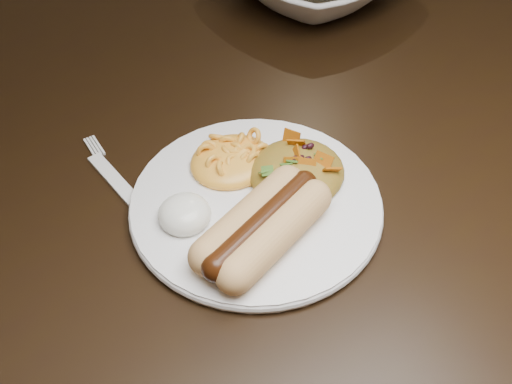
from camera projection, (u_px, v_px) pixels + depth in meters
floor at (235, 381)px, 1.28m from camera, size 4.00×4.00×0.00m
table at (223, 156)px, 0.80m from camera, size 1.60×0.90×0.75m
plate at (256, 203)px, 0.61m from camera, size 0.26×0.26×0.01m
hotdog at (263, 225)px, 0.55m from camera, size 0.13×0.11×0.04m
mac_and_cheese at (231, 152)px, 0.62m from camera, size 0.11×0.11×0.03m
sour_cream at (184, 209)px, 0.57m from camera, size 0.06×0.06×0.03m
taco_salad at (297, 165)px, 0.61m from camera, size 0.10×0.10×0.04m
fork at (116, 181)px, 0.63m from camera, size 0.04×0.16×0.00m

